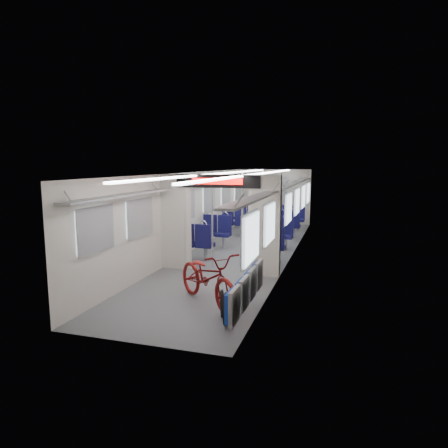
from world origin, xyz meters
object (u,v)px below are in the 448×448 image
(flip_bench, at_px, (247,288))
(bike_hoop_c, at_px, (242,291))
(seat_bay_near_right, at_px, (273,237))
(stanchion_far_left, at_px, (244,207))
(bike_hoop_b, at_px, (222,305))
(bike_hoop_a, at_px, (226,310))
(stanchion_near_right, at_px, (242,220))
(stanchion_near_left, at_px, (212,221))
(seat_bay_far_right, at_px, (290,219))
(bicycle, at_px, (208,277))
(seat_bay_far_left, at_px, (241,217))
(seat_bay_near_left, at_px, (207,234))
(stanchion_far_right, at_px, (263,208))

(flip_bench, height_order, bike_hoop_c, flip_bench)
(seat_bay_near_right, relative_size, stanchion_far_left, 0.84)
(flip_bench, relative_size, bike_hoop_b, 4.45)
(bike_hoop_a, height_order, stanchion_near_right, stanchion_near_right)
(bike_hoop_a, height_order, bike_hoop_c, bike_hoop_a)
(flip_bench, distance_m, bike_hoop_c, 0.98)
(stanchion_near_left, height_order, stanchion_near_right, same)
(flip_bench, bearing_deg, bike_hoop_a, -149.13)
(seat_bay_near_right, distance_m, stanchion_near_right, 1.53)
(bike_hoop_b, bearing_deg, stanchion_near_left, 111.25)
(bike_hoop_c, distance_m, stanchion_near_left, 2.82)
(stanchion_near_left, bearing_deg, seat_bay_far_right, 77.19)
(seat_bay_near_right, relative_size, seat_bay_far_right, 1.01)
(bike_hoop_c, relative_size, seat_bay_near_right, 0.26)
(flip_bench, height_order, stanchion_near_right, stanchion_near_right)
(bicycle, xyz_separation_m, stanchion_far_left, (-0.79, 5.83, 0.64))
(bike_hoop_a, bearing_deg, seat_bay_near_right, 91.37)
(seat_bay_near_right, xyz_separation_m, stanchion_near_left, (-1.21, -1.74, 0.63))
(flip_bench, bearing_deg, stanchion_far_left, 104.48)
(seat_bay_near_right, xyz_separation_m, seat_bay_far_right, (-0.00, 3.60, -0.00))
(bike_hoop_c, xyz_separation_m, seat_bay_far_left, (-2.00, 7.64, 0.30))
(stanchion_near_left, relative_size, stanchion_far_left, 1.00)
(bike_hoop_a, bearing_deg, bike_hoop_c, 89.57)
(seat_bay_near_left, distance_m, seat_bay_far_left, 3.87)
(seat_bay_far_left, relative_size, seat_bay_far_right, 1.01)
(seat_bay_near_right, height_order, stanchion_near_left, stanchion_near_left)
(bicycle, xyz_separation_m, stanchion_near_right, (-0.12, 2.98, 0.64))
(bike_hoop_a, bearing_deg, stanchion_far_left, 101.68)
(bicycle, bearing_deg, bike_hoop_c, -28.55)
(flip_bench, relative_size, stanchion_far_right, 0.91)
(flip_bench, height_order, bike_hoop_b, flip_bench)
(bike_hoop_b, xyz_separation_m, bike_hoop_c, (0.16, 0.74, 0.01))
(seat_bay_near_right, bearing_deg, stanchion_near_right, -114.63)
(stanchion_far_right, bearing_deg, bike_hoop_a, -83.56)
(seat_bay_near_right, bearing_deg, bike_hoop_a, -88.63)
(seat_bay_near_left, bearing_deg, seat_bay_far_left, 90.00)
(bike_hoop_b, xyz_separation_m, stanchion_near_left, (-1.18, 3.04, 0.94))
(stanchion_far_right, bearing_deg, seat_bay_far_right, 72.88)
(stanchion_near_left, bearing_deg, seat_bay_near_right, 55.06)
(bike_hoop_b, relative_size, bike_hoop_c, 0.94)
(stanchion_near_right, height_order, stanchion_far_right, same)
(bike_hoop_c, bearing_deg, flip_bench, -71.62)
(bike_hoop_c, bearing_deg, stanchion_near_left, 120.33)
(seat_bay_near_left, xyz_separation_m, stanchion_far_right, (1.24, 1.83, 0.61))
(seat_bay_far_right, height_order, stanchion_near_left, stanchion_near_left)
(seat_bay_near_right, height_order, seat_bay_far_left, same)
(stanchion_near_left, xyz_separation_m, stanchion_far_right, (0.59, 3.30, 0.00))
(stanchion_far_right, bearing_deg, flip_bench, -80.80)
(flip_bench, distance_m, stanchion_near_right, 3.81)
(bicycle, xyz_separation_m, seat_bay_far_left, (-1.40, 7.86, 0.02))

